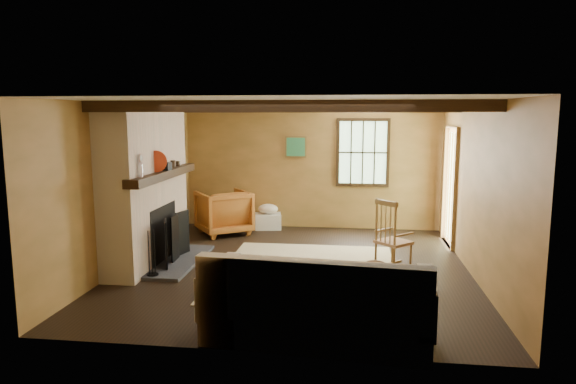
# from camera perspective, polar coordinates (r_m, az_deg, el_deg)

# --- Properties ---
(ground) EXTENTS (5.50, 5.50, 0.00)m
(ground) POSITION_cam_1_polar(r_m,az_deg,el_deg) (7.65, 0.79, -8.35)
(ground) COLOR black
(ground) RESTS_ON ground
(room_envelope) EXTENTS (5.02, 5.52, 2.44)m
(room_envelope) POSITION_cam_1_polar(r_m,az_deg,el_deg) (7.57, 2.70, 4.08)
(room_envelope) COLOR #B07B3E
(room_envelope) RESTS_ON ground
(fireplace) EXTENTS (1.02, 2.30, 2.40)m
(fireplace) POSITION_cam_1_polar(r_m,az_deg,el_deg) (7.96, -15.32, 0.16)
(fireplace) COLOR #AD6243
(fireplace) RESTS_ON ground
(rug) EXTENTS (2.50, 3.00, 0.01)m
(rug) POSITION_cam_1_polar(r_m,az_deg,el_deg) (7.44, 2.16, -8.83)
(rug) COLOR tan
(rug) RESTS_ON ground
(rocking_chair) EXTENTS (0.81, 0.80, 1.04)m
(rocking_chair) POSITION_cam_1_polar(r_m,az_deg,el_deg) (7.59, 11.46, -5.24)
(rocking_chair) COLOR #A3744F
(rocking_chair) RESTS_ON ground
(sofa) EXTENTS (2.33, 1.19, 0.91)m
(sofa) POSITION_cam_1_polar(r_m,az_deg,el_deg) (5.25, 3.36, -12.71)
(sofa) COLOR silver
(sofa) RESTS_ON ground
(firewood_pile) EXTENTS (0.66, 0.12, 0.24)m
(firewood_pile) POSITION_cam_1_polar(r_m,az_deg,el_deg) (10.31, -7.66, -3.27)
(firewood_pile) COLOR #533323
(firewood_pile) RESTS_ON ground
(laundry_basket) EXTENTS (0.56, 0.47, 0.30)m
(laundry_basket) POSITION_cam_1_polar(r_m,az_deg,el_deg) (10.11, -2.22, -3.26)
(laundry_basket) COLOR white
(laundry_basket) RESTS_ON ground
(basket_pillow) EXTENTS (0.46, 0.41, 0.19)m
(basket_pillow) POSITION_cam_1_polar(r_m,az_deg,el_deg) (10.06, -2.23, -1.88)
(basket_pillow) COLOR silver
(basket_pillow) RESTS_ON laundry_basket
(armchair) EXTENTS (1.24, 1.25, 0.83)m
(armchair) POSITION_cam_1_polar(r_m,az_deg,el_deg) (9.70, -7.17, -2.24)
(armchair) COLOR #BF6026
(armchair) RESTS_ON ground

